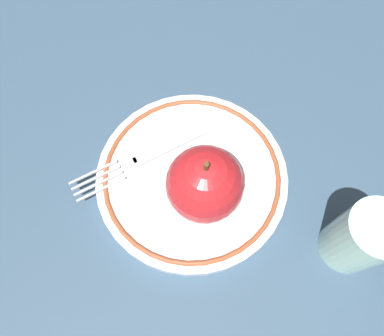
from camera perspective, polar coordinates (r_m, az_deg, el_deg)
name	(u,v)px	position (r m, az deg, el deg)	size (l,w,h in m)	color
ground_plane	(185,193)	(0.45, -1.07, -3.87)	(2.00, 2.00, 0.00)	#38526A
plate	(192,177)	(0.45, 0.00, -1.44)	(0.23, 0.23, 0.02)	white
apple_red_whole	(203,187)	(0.39, 1.73, -2.93)	(0.08, 0.08, 0.09)	red
fork	(145,158)	(0.45, -7.22, 1.54)	(0.12, 0.15, 0.00)	silver
drinking_glass	(361,238)	(0.43, 24.34, -9.66)	(0.06, 0.06, 0.09)	silver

